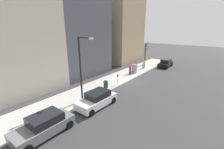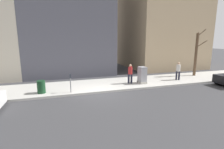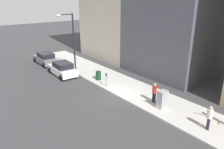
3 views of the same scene
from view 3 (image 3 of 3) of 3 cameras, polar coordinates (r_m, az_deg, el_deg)
ground_plane at (r=19.49m, az=1.08°, el=-5.69°), size 120.00×120.00×0.00m
sidewalk at (r=20.67m, az=5.40°, el=-4.01°), size 4.00×36.00×0.15m
parked_car_white at (r=24.97m, az=-12.80°, el=1.44°), size 2.02×4.25×1.52m
parked_car_grey at (r=29.76m, az=-16.94°, el=4.02°), size 1.92×4.20×1.52m
parking_meter at (r=20.85m, az=-1.49°, el=-1.03°), size 0.14×0.10×1.35m
utility_box at (r=17.41m, az=12.99°, el=-6.41°), size 0.83×0.61×1.43m
streetlamp at (r=25.09m, az=-10.52°, el=9.43°), size 1.97×0.32×6.50m
trash_bin at (r=22.75m, az=-3.57°, el=-0.27°), size 0.56×0.56×0.90m
pedestrian_near_meter at (r=15.63m, az=24.11°, el=-9.94°), size 0.36×0.36×1.66m
pedestrian_midblock at (r=18.05m, az=11.01°, el=-4.45°), size 0.36×0.39×1.66m
office_block_center at (r=26.07m, az=17.43°, el=16.44°), size 9.28×9.28×14.50m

